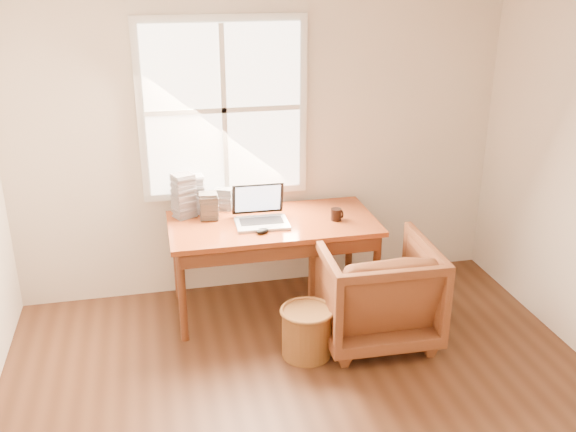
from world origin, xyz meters
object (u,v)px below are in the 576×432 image
Objects in this scene: armchair at (375,290)px; coffee_mug at (336,214)px; wicker_stool at (307,333)px; cd_stack_a at (193,194)px; desk at (273,224)px; laptop at (262,205)px.

coffee_mug is (-0.16, 0.51, 0.41)m from armchair.
wicker_stool is at bearing -105.23° from coffee_mug.
cd_stack_a is at bearing 175.56° from coffee_mug.
coffee_mug is at bearing -9.43° from desk.
wicker_stool is at bearing -72.49° from laptop.
armchair is at bearing 13.43° from wicker_stool.
laptop reaches higher than desk.
armchair reaches higher than desk.
wicker_stool is (0.10, -0.72, -0.55)m from desk.
laptop is at bearing -166.41° from coffee_mug.
coffee_mug is (0.39, 0.64, 0.62)m from wicker_stool.
laptop is 4.90× the size of coffee_mug.
armchair is 2.38× the size of wicker_stool.
cd_stack_a is at bearing 151.23° from desk.
coffee_mug reaches higher than wicker_stool.
armchair is at bearing -36.64° from cd_stack_a.
desk is 0.21m from laptop.
desk is 17.26× the size of coffee_mug.
desk is 1.90× the size of armchair.
armchair is at bearing -34.54° from laptop.
laptop is 0.59m from coffee_mug.
desk is 4.52× the size of wicker_stool.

